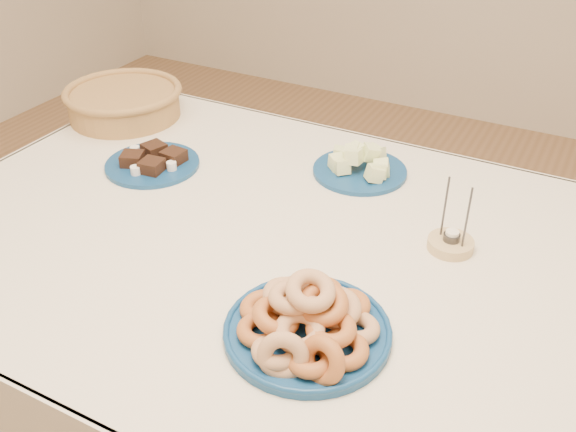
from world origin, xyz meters
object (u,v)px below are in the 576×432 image
at_px(dining_table, 299,284).
at_px(donut_platter, 307,324).
at_px(melon_plate, 361,165).
at_px(candle_holder, 451,243).
at_px(wicker_basket, 124,101).
at_px(brownie_plate, 152,162).

relative_size(dining_table, donut_platter, 4.97).
bearing_deg(melon_plate, candle_holder, -36.36).
bearing_deg(candle_holder, donut_platter, -111.10).
xyz_separation_m(melon_plate, wicker_basket, (-0.74, -0.01, 0.03)).
distance_m(brownie_plate, wicker_basket, 0.34).
xyz_separation_m(wicker_basket, candle_holder, (1.02, -0.20, -0.03)).
bearing_deg(dining_table, donut_platter, -60.09).
relative_size(dining_table, wicker_basket, 4.35).
distance_m(wicker_basket, candle_holder, 1.04).
xyz_separation_m(dining_table, melon_plate, (-0.01, 0.34, 0.13)).
relative_size(brownie_plate, candle_holder, 1.55).
height_order(dining_table, brownie_plate, brownie_plate).
relative_size(dining_table, candle_holder, 10.84).
distance_m(melon_plate, candle_holder, 0.36).
xyz_separation_m(donut_platter, candle_holder, (0.14, 0.37, -0.02)).
distance_m(donut_platter, candle_holder, 0.40).
height_order(brownie_plate, candle_holder, candle_holder).
distance_m(dining_table, melon_plate, 0.37).
xyz_separation_m(brownie_plate, candle_holder, (0.76, 0.01, 0.00)).
height_order(wicker_basket, candle_holder, candle_holder).
distance_m(donut_platter, brownie_plate, 0.72).
bearing_deg(wicker_basket, brownie_plate, -38.57).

